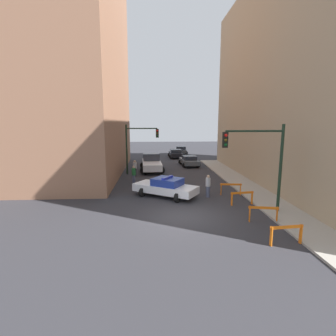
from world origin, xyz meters
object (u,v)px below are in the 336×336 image
object	(u,v)px
barrier_front	(286,232)
parked_car_far	(181,150)
police_car	(166,187)
barrier_corner	(231,187)
pedestrian_crossing	(134,175)
traffic_light_near	(262,155)
traffic_light_far	(137,142)
barrier_mid	(263,212)
barrier_back	(242,196)
pedestrian_sidewalk	(208,186)
white_truck	(152,163)
pedestrian_corner	(135,168)
parked_car_mid	(176,153)
parked_car_near	(189,161)

from	to	relation	value
barrier_front	parked_car_far	bearing A→B (deg)	91.78
police_car	barrier_corner	bearing A→B (deg)	-55.48
pedestrian_crossing	barrier_front	bearing A→B (deg)	19.53
traffic_light_near	barrier_corner	bearing A→B (deg)	98.37
parked_car_far	pedestrian_crossing	world-z (taller)	pedestrian_crossing
traffic_light_near	traffic_light_far	world-z (taller)	traffic_light_near
barrier_mid	barrier_back	size ratio (longest dim) A/B	0.99
police_car	barrier_back	distance (m)	5.45
pedestrian_sidewalk	barrier_back	bearing A→B (deg)	-110.77
white_truck	pedestrian_crossing	xyz separation A→B (m)	(-1.55, -6.43, -0.04)
traffic_light_near	pedestrian_sidewalk	distance (m)	5.01
white_truck	barrier_mid	bearing A→B (deg)	-71.52
parked_car_far	barrier_mid	size ratio (longest dim) A/B	2.78
traffic_light_far	traffic_light_near	bearing A→B (deg)	-57.27
pedestrian_crossing	barrier_corner	size ratio (longest dim) A/B	1.04
traffic_light_near	barrier_back	size ratio (longest dim) A/B	3.27
pedestrian_sidewalk	barrier_corner	size ratio (longest dim) A/B	1.04
traffic_light_near	barrier_back	bearing A→B (deg)	108.99
pedestrian_sidewalk	barrier_corner	world-z (taller)	pedestrian_sidewalk
pedestrian_corner	barrier_back	world-z (taller)	pedestrian_corner
pedestrian_crossing	pedestrian_corner	distance (m)	3.41
barrier_back	barrier_front	bearing A→B (deg)	-89.59
barrier_front	barrier_mid	distance (m)	2.67
police_car	barrier_front	distance (m)	9.45
traffic_light_far	barrier_back	world-z (taller)	traffic_light_far
parked_car_mid	barrier_back	distance (m)	23.84
barrier_mid	white_truck	bearing A→B (deg)	111.22
police_car	white_truck	size ratio (longest dim) A/B	0.90
pedestrian_corner	barrier_mid	bearing A→B (deg)	75.21
pedestrian_corner	barrier_front	size ratio (longest dim) A/B	1.04
barrier_mid	traffic_light_near	bearing A→B (deg)	75.70
traffic_light_far	barrier_corner	size ratio (longest dim) A/B	3.26
barrier_front	barrier_back	size ratio (longest dim) A/B	1.00
police_car	parked_car_mid	bearing A→B (deg)	26.42
parked_car_mid	pedestrian_corner	distance (m)	14.95
pedestrian_corner	barrier_corner	world-z (taller)	pedestrian_corner
pedestrian_sidewalk	police_car	bearing A→B (deg)	109.98
parked_car_mid	barrier_mid	xyz separation A→B (m)	(2.50, -26.82, -0.06)
traffic_light_far	white_truck	bearing A→B (deg)	51.01
parked_car_mid	barrier_front	xyz separation A→B (m)	(2.41, -29.48, -0.06)
parked_car_mid	pedestrian_crossing	world-z (taller)	pedestrian_crossing
traffic_light_near	parked_car_near	distance (m)	17.79
white_truck	pedestrian_corner	distance (m)	3.45
traffic_light_near	pedestrian_sidewalk	bearing A→B (deg)	124.49
barrier_front	barrier_corner	distance (m)	8.14
traffic_light_far	police_car	size ratio (longest dim) A/B	1.05
parked_car_mid	barrier_back	xyz separation A→B (m)	(2.37, -23.73, -0.06)
traffic_light_near	barrier_corner	world-z (taller)	traffic_light_near
traffic_light_far	white_truck	size ratio (longest dim) A/B	0.95
parked_car_mid	barrier_back	world-z (taller)	parked_car_mid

